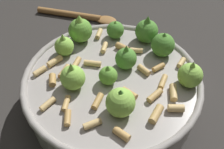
# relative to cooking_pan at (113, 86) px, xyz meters

# --- Properties ---
(ground_plane) EXTENTS (2.40, 2.40, 0.00)m
(ground_plane) POSITION_rel_cooking_pan_xyz_m (0.00, 0.00, -0.05)
(ground_plane) COLOR #2D2B28
(cooking_pan) EXTENTS (0.31, 0.31, 0.13)m
(cooking_pan) POSITION_rel_cooking_pan_xyz_m (0.00, 0.00, 0.00)
(cooking_pan) COLOR #9E9993
(cooking_pan) RESTS_ON ground
(wooden_spoon) EXTENTS (0.20, 0.13, 0.02)m
(wooden_spoon) POSITION_rel_cooking_pan_xyz_m (0.00, -0.29, -0.04)
(wooden_spoon) COLOR olive
(wooden_spoon) RESTS_ON ground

